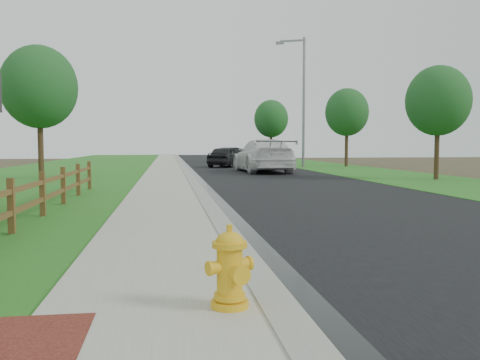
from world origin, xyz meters
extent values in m
plane|color=#3E3622|center=(0.00, 0.00, 0.00)|extent=(120.00, 120.00, 0.00)
cube|color=black|center=(4.60, 35.00, 0.01)|extent=(8.00, 90.00, 0.02)
cube|color=gray|center=(0.40, 35.00, 0.06)|extent=(0.40, 90.00, 0.12)
cube|color=black|center=(0.75, 35.00, 0.02)|extent=(0.50, 90.00, 0.00)
cube|color=#A39F8E|center=(-0.90, 35.00, 0.05)|extent=(2.20, 90.00, 0.10)
cube|color=#27621C|center=(-2.80, 35.00, 0.03)|extent=(1.60, 90.00, 0.06)
cube|color=#27621C|center=(-8.00, 35.00, 0.02)|extent=(9.00, 90.00, 0.04)
cube|color=#27621C|center=(11.50, 35.00, 0.02)|extent=(6.00, 90.00, 0.04)
cube|color=#4C3719|center=(-3.60, 5.20, 0.55)|extent=(0.12, 0.12, 1.10)
cube|color=#4C3719|center=(-3.60, 7.60, 0.55)|extent=(0.12, 0.12, 1.10)
cube|color=#4C3719|center=(-3.60, 10.00, 0.55)|extent=(0.12, 0.12, 1.10)
cube|color=#4C3719|center=(-3.60, 12.40, 0.55)|extent=(0.12, 0.12, 1.10)
cube|color=#4C3719|center=(-3.60, 14.80, 0.55)|extent=(0.12, 0.12, 1.10)
cube|color=#4C3719|center=(-3.60, 6.40, 0.45)|extent=(0.08, 2.35, 0.10)
cube|color=#4C3719|center=(-3.60, 6.40, 0.85)|extent=(0.08, 2.35, 0.10)
cube|color=#4C3719|center=(-3.60, 8.80, 0.45)|extent=(0.08, 2.35, 0.10)
cube|color=#4C3719|center=(-3.60, 8.80, 0.85)|extent=(0.08, 2.35, 0.10)
cube|color=#4C3719|center=(-3.60, 11.20, 0.45)|extent=(0.08, 2.35, 0.10)
cube|color=#4C3719|center=(-3.60, 11.20, 0.85)|extent=(0.08, 2.35, 0.10)
cube|color=#4C3719|center=(-3.60, 13.60, 0.45)|extent=(0.08, 2.35, 0.10)
cube|color=#4C3719|center=(-3.60, 13.60, 0.85)|extent=(0.08, 2.35, 0.10)
cylinder|color=gold|center=(-0.10, 0.22, 0.13)|extent=(0.38, 0.38, 0.07)
cylinder|color=gold|center=(-0.10, 0.22, 0.44)|extent=(0.26, 0.26, 0.59)
cylinder|color=gold|center=(-0.10, 0.22, 0.21)|extent=(0.32, 0.32, 0.06)
cylinder|color=gold|center=(-0.10, 0.22, 0.73)|extent=(0.35, 0.35, 0.06)
ellipsoid|color=gold|center=(-0.10, 0.22, 0.76)|extent=(0.28, 0.28, 0.21)
cylinder|color=gold|center=(-0.10, 0.22, 0.89)|extent=(0.06, 0.06, 0.08)
cylinder|color=gold|center=(-0.04, 0.06, 0.47)|extent=(0.21, 0.19, 0.17)
cylinder|color=gold|center=(-0.28, 0.15, 0.52)|extent=(0.19, 0.18, 0.14)
cylinder|color=gold|center=(0.08, 0.29, 0.52)|extent=(0.19, 0.18, 0.14)
imported|color=silver|center=(5.16, 26.25, 1.03)|extent=(3.13, 7.06, 2.01)
imported|color=black|center=(3.68, 33.74, 0.80)|extent=(3.48, 4.93, 1.56)
imported|color=black|center=(5.38, 43.36, 0.73)|extent=(3.00, 4.56, 1.42)
cylinder|color=gray|center=(9.23, 31.70, 4.75)|extent=(0.19, 0.19, 9.51)
cube|color=gray|center=(8.45, 32.03, 9.30)|extent=(1.80, 0.86, 0.13)
cube|color=gray|center=(7.58, 32.40, 9.19)|extent=(0.63, 0.44, 0.19)
cylinder|color=#321F14|center=(-7.00, 21.96, 2.01)|extent=(0.28, 0.28, 4.01)
ellipsoid|color=#1B4C23|center=(-7.00, 21.96, 4.59)|extent=(3.75, 3.75, 4.13)
cylinder|color=#321F14|center=(12.20, 18.23, 1.67)|extent=(0.23, 0.23, 3.35)
ellipsoid|color=#1B4C23|center=(12.20, 18.23, 3.83)|extent=(3.06, 3.06, 3.37)
cylinder|color=#321F14|center=(13.00, 32.95, 1.84)|extent=(0.25, 0.25, 3.68)
ellipsoid|color=#1B4C23|center=(13.00, 32.95, 4.21)|extent=(3.33, 3.33, 3.66)
cylinder|color=#321F14|center=(9.00, 42.37, 1.82)|extent=(0.25, 0.25, 3.63)
ellipsoid|color=#1B4C23|center=(9.00, 42.37, 4.15)|extent=(3.21, 3.21, 3.53)
camera|label=1|loc=(-0.70, -4.72, 1.72)|focal=38.00mm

